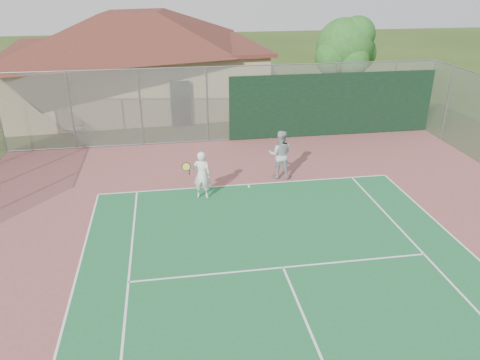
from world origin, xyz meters
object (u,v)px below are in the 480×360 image
object	(u,v)px
tree	(346,49)
clubhouse	(136,50)
bleachers	(56,117)
player_grey_back	(280,155)
player_white_front	(202,175)

from	to	relation	value
tree	clubhouse	bearing A→B (deg)	167.20
bleachers	player_grey_back	size ratio (longest dim) A/B	1.76
clubhouse	player_white_front	bearing A→B (deg)	-83.14
player_white_front	player_grey_back	world-z (taller)	player_grey_back
clubhouse	tree	xyz separation A→B (m)	(11.57, -2.63, 0.18)
clubhouse	player_white_front	world-z (taller)	clubhouse
bleachers	player_grey_back	world-z (taller)	player_grey_back
clubhouse	player_grey_back	world-z (taller)	clubhouse
player_white_front	player_grey_back	bearing A→B (deg)	-142.10
bleachers	player_white_front	bearing A→B (deg)	-39.49
clubhouse	bleachers	distance (m)	6.16
bleachers	player_grey_back	distance (m)	12.65
player_white_front	player_grey_back	xyz separation A→B (m)	(3.13, 1.31, 0.07)
player_white_front	player_grey_back	distance (m)	3.39
bleachers	clubhouse	bearing A→B (deg)	57.64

